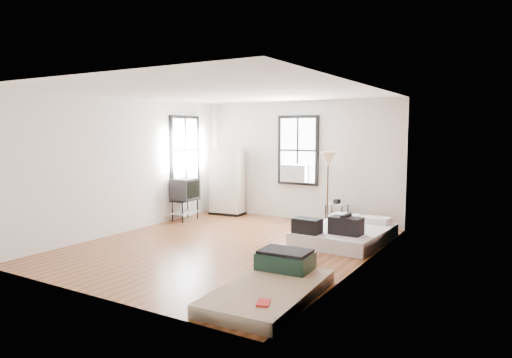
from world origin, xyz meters
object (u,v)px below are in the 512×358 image
Objects in this scene: mattress_main at (344,233)px; wardrobe at (227,182)px; mattress_bare at (273,283)px; floor_lamp at (328,163)px; side_table at (337,208)px; tv_stand at (185,191)px.

mattress_main is 3.83m from wardrobe.
floor_lamp is (-0.89, 4.03, 1.29)m from mattress_bare.
wardrobe is 1.00× the size of floor_lamp.
floor_lamp is at bearing 99.24° from mattress_bare.
side_table is (-0.83, 4.45, 0.26)m from mattress_bare.
floor_lamp is (2.84, -0.35, 0.59)m from wardrobe.
mattress_bare is 2.08× the size of tv_stand.
wardrobe is at bearing 127.23° from mattress_bare.
side_table is at bearing -4.22° from wardrobe.
side_table is at bearing 82.26° from floor_lamp.
floor_lamp is 3.42m from tv_stand.
mattress_bare is at bearing -79.40° from side_table.
side_table is at bearing 17.85° from tv_stand.
side_table is at bearing 119.55° from mattress_main.
side_table is 3.54m from tv_stand.
tv_stand is at bearing -165.80° from floor_lamp.
mattress_bare is 5.80m from wardrobe.
mattress_bare is at bearing -77.56° from floor_lamp.
wardrobe is at bearing 68.40° from tv_stand.
mattress_main is at bearing -3.88° from tv_stand.
tv_stand reaches higher than mattress_bare.
side_table is (2.90, 0.07, -0.44)m from wardrobe.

